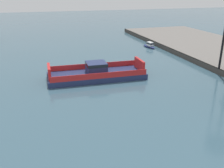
# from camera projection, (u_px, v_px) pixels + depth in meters

# --- Properties ---
(chain_ferry) EXTENTS (19.50, 7.52, 3.33)m
(chain_ferry) POSITION_uv_depth(u_px,v_px,m) (96.00, 73.00, 51.00)
(chain_ferry) COLOR navy
(chain_ferry) RESTS_ON ground
(moored_boat_near_left) EXTENTS (2.50, 6.02, 1.74)m
(moored_boat_near_left) POSITION_uv_depth(u_px,v_px,m) (149.00, 45.00, 77.82)
(moored_boat_near_left) COLOR navy
(moored_boat_near_left) RESTS_ON ground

